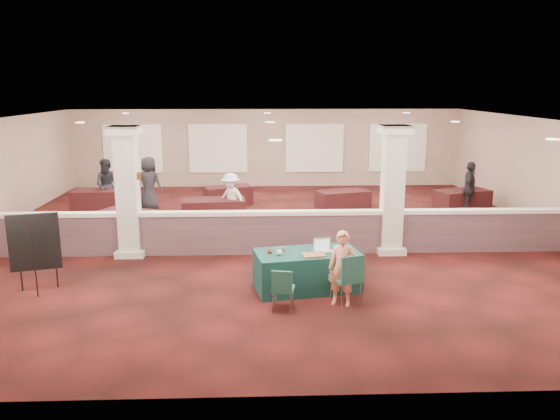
{
  "coord_description": "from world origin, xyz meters",
  "views": [
    {
      "loc": [
        -0.28,
        -14.67,
        4.12
      ],
      "look_at": [
        0.19,
        -2.0,
        1.24
      ],
      "focal_mm": 35.0,
      "sensor_mm": 36.0,
      "label": 1
    }
  ],
  "objects_px": {
    "conf_chair_main": "(349,275)",
    "far_table_back_left": "(104,201)",
    "easel_board": "(34,243)",
    "far_table_front_left": "(131,224)",
    "near_table": "(307,271)",
    "far_table_front_right": "(462,201)",
    "attendee_c": "(469,189)",
    "woman": "(342,269)",
    "far_table_back_right": "(343,201)",
    "far_table_back_center": "(228,196)",
    "attendee_a": "(108,185)",
    "far_table_front_center": "(214,211)",
    "conf_chair_side": "(283,286)",
    "attendee_b": "(231,199)",
    "attendee_d": "(149,184)"
  },
  "relations": [
    {
      "from": "easel_board",
      "to": "far_table_front_center",
      "type": "distance_m",
      "value": 6.46
    },
    {
      "from": "conf_chair_side",
      "to": "attendee_a",
      "type": "distance_m",
      "value": 10.13
    },
    {
      "from": "far_table_front_left",
      "to": "attendee_b",
      "type": "relative_size",
      "value": 1.13
    },
    {
      "from": "far_table_back_center",
      "to": "attendee_c",
      "type": "bearing_deg",
      "value": -13.46
    },
    {
      "from": "woman",
      "to": "far_table_front_right",
      "type": "relative_size",
      "value": 0.82
    },
    {
      "from": "easel_board",
      "to": "attendee_d",
      "type": "height_order",
      "value": "attendee_d"
    },
    {
      "from": "conf_chair_side",
      "to": "far_table_back_left",
      "type": "xyz_separation_m",
      "value": [
        -5.58,
        8.29,
        -0.08
      ]
    },
    {
      "from": "conf_chair_main",
      "to": "conf_chair_side",
      "type": "relative_size",
      "value": 1.25
    },
    {
      "from": "near_table",
      "to": "far_table_front_center",
      "type": "height_order",
      "value": "near_table"
    },
    {
      "from": "near_table",
      "to": "attendee_a",
      "type": "height_order",
      "value": "attendee_a"
    },
    {
      "from": "far_table_front_center",
      "to": "far_table_back_center",
      "type": "distance_m",
      "value": 2.73
    },
    {
      "from": "far_table_front_right",
      "to": "far_table_back_right",
      "type": "height_order",
      "value": "far_table_front_right"
    },
    {
      "from": "far_table_front_left",
      "to": "far_table_back_center",
      "type": "distance_m",
      "value": 4.75
    },
    {
      "from": "far_table_back_center",
      "to": "conf_chair_main",
      "type": "bearing_deg",
      "value": -72.92
    },
    {
      "from": "conf_chair_side",
      "to": "far_table_front_left",
      "type": "relative_size",
      "value": 0.46
    },
    {
      "from": "easel_board",
      "to": "woman",
      "type": "relative_size",
      "value": 1.13
    },
    {
      "from": "woman",
      "to": "far_table_back_right",
      "type": "bearing_deg",
      "value": 100.1
    },
    {
      "from": "conf_chair_side",
      "to": "far_table_front_left",
      "type": "height_order",
      "value": "conf_chair_side"
    },
    {
      "from": "far_table_front_center",
      "to": "far_table_back_left",
      "type": "bearing_deg",
      "value": 157.36
    },
    {
      "from": "far_table_front_right",
      "to": "attendee_c",
      "type": "bearing_deg",
      "value": -90.0
    },
    {
      "from": "near_table",
      "to": "far_table_front_left",
      "type": "height_order",
      "value": "near_table"
    },
    {
      "from": "easel_board",
      "to": "far_table_front_right",
      "type": "relative_size",
      "value": 0.92
    },
    {
      "from": "far_table_back_right",
      "to": "attendee_c",
      "type": "bearing_deg",
      "value": -10.57
    },
    {
      "from": "far_table_front_center",
      "to": "near_table",
      "type": "bearing_deg",
      "value": -67.18
    },
    {
      "from": "near_table",
      "to": "conf_chair_main",
      "type": "bearing_deg",
      "value": -59.6
    },
    {
      "from": "woman",
      "to": "attendee_c",
      "type": "height_order",
      "value": "attendee_c"
    },
    {
      "from": "easel_board",
      "to": "far_table_front_left",
      "type": "distance_m",
      "value": 4.43
    },
    {
      "from": "far_table_front_center",
      "to": "far_table_back_right",
      "type": "bearing_deg",
      "value": 20.52
    },
    {
      "from": "woman",
      "to": "far_table_back_center",
      "type": "height_order",
      "value": "woman"
    },
    {
      "from": "woman",
      "to": "attendee_a",
      "type": "height_order",
      "value": "attendee_a"
    },
    {
      "from": "attendee_c",
      "to": "attendee_b",
      "type": "bearing_deg",
      "value": 122.47
    },
    {
      "from": "conf_chair_main",
      "to": "far_table_front_right",
      "type": "relative_size",
      "value": 0.56
    },
    {
      "from": "easel_board",
      "to": "near_table",
      "type": "bearing_deg",
      "value": -15.36
    },
    {
      "from": "far_table_back_center",
      "to": "far_table_back_right",
      "type": "bearing_deg",
      "value": -16.34
    },
    {
      "from": "woman",
      "to": "far_table_back_right",
      "type": "xyz_separation_m",
      "value": [
        1.23,
        8.05,
        -0.38
      ]
    },
    {
      "from": "near_table",
      "to": "attendee_d",
      "type": "xyz_separation_m",
      "value": [
        -4.68,
        7.5,
        0.52
      ]
    },
    {
      "from": "conf_chair_main",
      "to": "attendee_b",
      "type": "height_order",
      "value": "attendee_b"
    },
    {
      "from": "far_table_front_center",
      "to": "attendee_c",
      "type": "xyz_separation_m",
      "value": [
        8.19,
        0.82,
        0.49
      ]
    },
    {
      "from": "far_table_back_left",
      "to": "conf_chair_main",
      "type": "bearing_deg",
      "value": -49.54
    },
    {
      "from": "woman",
      "to": "far_table_front_left",
      "type": "height_order",
      "value": "woman"
    },
    {
      "from": "far_table_back_center",
      "to": "attendee_b",
      "type": "xyz_separation_m",
      "value": [
        0.26,
        -2.76,
        0.45
      ]
    },
    {
      "from": "conf_chair_main",
      "to": "far_table_back_left",
      "type": "xyz_separation_m",
      "value": [
        -6.86,
        8.04,
        -0.2
      ]
    },
    {
      "from": "near_table",
      "to": "far_table_front_right",
      "type": "height_order",
      "value": "near_table"
    },
    {
      "from": "far_table_front_left",
      "to": "far_table_front_center",
      "type": "xyz_separation_m",
      "value": [
        2.21,
        1.33,
        0.02
      ]
    },
    {
      "from": "easel_board",
      "to": "far_table_back_left",
      "type": "xyz_separation_m",
      "value": [
        -0.64,
        7.18,
        -0.65
      ]
    },
    {
      "from": "far_table_front_right",
      "to": "conf_chair_side",
      "type": "bearing_deg",
      "value": -128.24
    },
    {
      "from": "far_table_front_left",
      "to": "attendee_a",
      "type": "bearing_deg",
      "value": 114.86
    },
    {
      "from": "far_table_front_left",
      "to": "attendee_a",
      "type": "relative_size",
      "value": 0.99
    },
    {
      "from": "far_table_back_right",
      "to": "attendee_a",
      "type": "xyz_separation_m",
      "value": [
        -7.85,
        0.23,
        0.54
      ]
    },
    {
      "from": "easel_board",
      "to": "far_table_front_left",
      "type": "height_order",
      "value": "easel_board"
    }
  ]
}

